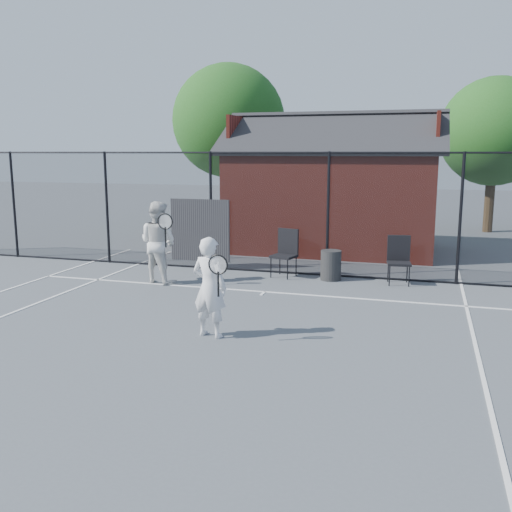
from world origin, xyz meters
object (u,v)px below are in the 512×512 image
(player_back, at_px, (158,242))
(chair_left, at_px, (284,254))
(player_front, at_px, (210,287))
(chair_right, at_px, (399,261))
(waste_bin, at_px, (331,265))
(clubhouse, at_px, (334,197))

(player_back, relative_size, chair_left, 1.67)
(player_front, distance_m, player_back, 4.22)
(player_back, height_order, chair_right, player_back)
(chair_left, height_order, waste_bin, chair_left)
(player_front, xyz_separation_m, chair_left, (0.06, 4.74, -0.27))
(player_back, distance_m, chair_right, 5.53)
(clubhouse, height_order, player_front, clubhouse)
(player_front, xyz_separation_m, chair_right, (2.76, 4.74, -0.29))
(clubhouse, distance_m, waste_bin, 4.62)
(chair_right, xyz_separation_m, waste_bin, (-1.56, 0.00, -0.19))
(clubhouse, xyz_separation_m, player_back, (-3.11, -5.80, -0.66))
(chair_left, bearing_deg, chair_right, 14.08)
(clubhouse, bearing_deg, waste_bin, -81.39)
(waste_bin, bearing_deg, clubhouse, 98.61)
(player_back, height_order, waste_bin, player_back)
(chair_right, height_order, waste_bin, chair_right)
(chair_right, bearing_deg, waste_bin, 172.04)
(clubhouse, height_order, waste_bin, clubhouse)
(chair_left, height_order, chair_right, chair_left)
(chair_left, bearing_deg, waste_bin, 14.08)
(clubhouse, distance_m, player_back, 6.62)
(clubhouse, bearing_deg, player_back, -118.21)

